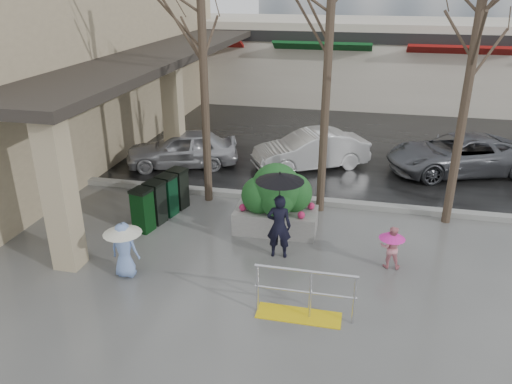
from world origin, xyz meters
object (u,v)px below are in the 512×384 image
at_px(planter, 277,199).
at_px(child_blue, 124,244).
at_px(car_b, 311,150).
at_px(car_c, 458,154).
at_px(tree_mideast, 478,28).
at_px(tree_west, 201,13).
at_px(tree_midwest, 331,8).
at_px(handrail, 303,300).
at_px(car_a, 182,148).
at_px(child_pink, 391,244).
at_px(woman, 279,207).
at_px(news_boxes, 161,199).

bearing_deg(planter, child_blue, -134.75).
distance_m(car_b, car_c, 4.77).
distance_m(tree_mideast, child_blue, 9.14).
relative_size(tree_west, planter, 3.29).
relative_size(tree_mideast, car_b, 1.70).
bearing_deg(planter, car_b, 86.54).
bearing_deg(tree_midwest, tree_mideast, -0.00).
relative_size(handrail, car_a, 0.51).
xyz_separation_m(child_pink, car_c, (2.26, 6.48, 0.06)).
bearing_deg(tree_west, child_blue, -96.78).
xyz_separation_m(tree_midwest, car_b, (-0.67, 3.27, -4.60)).
height_order(child_pink, car_a, car_a).
bearing_deg(car_c, handrail, -44.01).
bearing_deg(planter, handrail, -71.57).
distance_m(woman, car_a, 6.71).
distance_m(tree_mideast, child_pink, 5.25).
distance_m(tree_midwest, woman, 4.87).
relative_size(handrail, tree_west, 0.28).
relative_size(woman, child_pink, 2.11).
relative_size(tree_midwest, tree_mideast, 1.08).
xyz_separation_m(woman, child_pink, (2.47, 0.07, -0.67)).
distance_m(planter, car_a, 5.57).
distance_m(tree_west, car_a, 5.38).
distance_m(woman, child_pink, 2.56).
bearing_deg(tree_west, tree_mideast, 0.00).
relative_size(woman, car_c, 0.46).
relative_size(child_pink, planter, 0.47).
xyz_separation_m(handrail, tree_midwest, (-0.16, 4.80, 4.86)).
xyz_separation_m(tree_midwest, tree_mideast, (3.30, -0.00, -0.37)).
distance_m(tree_mideast, woman, 6.01).
relative_size(tree_midwest, car_c, 1.54).
xyz_separation_m(woman, car_a, (-4.23, 5.17, -0.60)).
height_order(planter, news_boxes, planter).
distance_m(tree_mideast, news_boxes, 8.62).
relative_size(woman, car_a, 0.56).
distance_m(planter, car_c, 7.31).
xyz_separation_m(child_blue, planter, (2.74, 2.77, 0.10)).
xyz_separation_m(woman, car_c, (4.73, 6.56, -0.60)).
height_order(child_pink, car_b, car_b).
height_order(tree_midwest, planter, tree_midwest).
xyz_separation_m(news_boxes, car_a, (-0.87, 3.91, 0.07)).
bearing_deg(news_boxes, tree_mideast, 24.40).
xyz_separation_m(tree_mideast, woman, (-3.97, -2.69, -3.63)).
bearing_deg(tree_mideast, car_b, 140.51).
bearing_deg(car_b, car_a, -109.11).
distance_m(woman, child_blue, 3.42).
bearing_deg(car_b, child_pink, -6.91).
relative_size(tree_midwest, planter, 3.39).
bearing_deg(planter, tree_west, 147.24).
xyz_separation_m(car_a, car_c, (8.96, 1.38, 0.00)).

